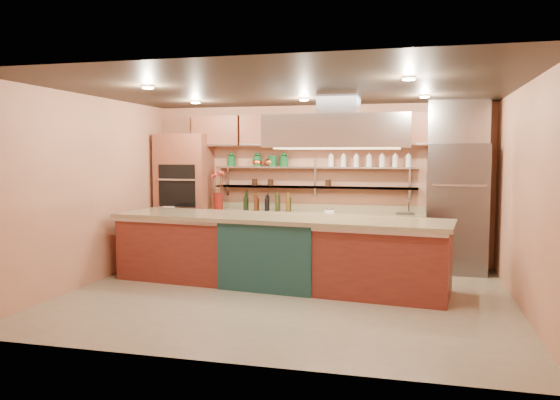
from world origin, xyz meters
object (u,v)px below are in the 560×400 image
(refrigerator, at_px, (456,208))
(kitchen_scale, at_px, (330,210))
(flower_vase, at_px, (218,201))
(green_canister, at_px, (272,161))
(copper_kettle, at_px, (269,162))
(island, at_px, (277,251))

(refrigerator, xyz_separation_m, kitchen_scale, (-2.08, 0.01, -0.07))
(flower_vase, xyz_separation_m, green_canister, (0.96, 0.22, 0.73))
(copper_kettle, bearing_deg, flower_vase, -166.35)
(flower_vase, relative_size, copper_kettle, 1.67)
(island, distance_m, green_canister, 2.29)
(kitchen_scale, relative_size, copper_kettle, 0.89)
(green_canister, bearing_deg, kitchen_scale, -11.48)
(refrigerator, bearing_deg, kitchen_scale, 179.72)
(refrigerator, height_order, flower_vase, refrigerator)
(green_canister, bearing_deg, refrigerator, -4.16)
(refrigerator, relative_size, flower_vase, 6.87)
(copper_kettle, bearing_deg, kitchen_scale, -10.91)
(green_canister, bearing_deg, island, -73.30)
(flower_vase, bearing_deg, refrigerator, -0.14)
(island, xyz_separation_m, flower_vase, (-1.51, 1.59, 0.57))
(flower_vase, height_order, green_canister, green_canister)
(copper_kettle, xyz_separation_m, green_canister, (0.06, 0.00, 0.02))
(flower_vase, height_order, copper_kettle, copper_kettle)
(island, bearing_deg, refrigerator, 37.61)
(refrigerator, distance_m, green_canister, 3.26)
(copper_kettle, bearing_deg, island, -71.64)
(kitchen_scale, bearing_deg, green_canister, 148.50)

